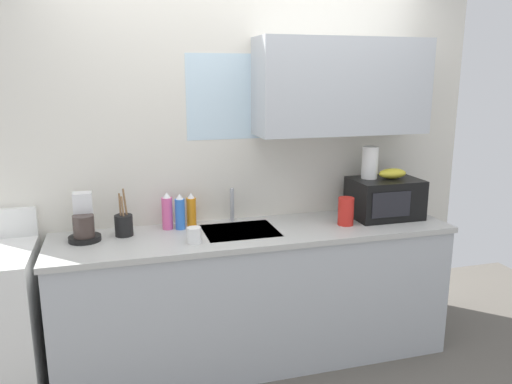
% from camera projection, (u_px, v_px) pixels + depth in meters
% --- Properties ---
extents(kitchen_wall_assembly, '(3.32, 0.42, 2.50)m').
position_uv_depth(kitchen_wall_assembly, '(263.00, 150.00, 3.41)').
color(kitchen_wall_assembly, silver).
rests_on(kitchen_wall_assembly, ground).
extents(counter_unit, '(2.55, 0.63, 0.90)m').
position_uv_depth(counter_unit, '(256.00, 294.00, 3.30)').
color(counter_unit, '#B2B7BC').
rests_on(counter_unit, ground).
extents(sink_faucet, '(0.03, 0.03, 0.23)m').
position_uv_depth(sink_faucet, '(232.00, 205.00, 3.37)').
color(sink_faucet, '#B2B5BA').
rests_on(sink_faucet, counter_unit).
extents(microwave, '(0.46, 0.35, 0.27)m').
position_uv_depth(microwave, '(385.00, 198.00, 3.47)').
color(microwave, black).
rests_on(microwave, counter_unit).
extents(banana_bunch, '(0.20, 0.11, 0.07)m').
position_uv_depth(banana_bunch, '(392.00, 173.00, 3.44)').
color(banana_bunch, gold).
rests_on(banana_bunch, microwave).
extents(paper_towel_roll, '(0.11, 0.11, 0.22)m').
position_uv_depth(paper_towel_roll, '(370.00, 163.00, 3.43)').
color(paper_towel_roll, white).
rests_on(paper_towel_roll, microwave).
extents(coffee_maker, '(0.19, 0.21, 0.28)m').
position_uv_depth(coffee_maker, '(84.00, 223.00, 3.00)').
color(coffee_maker, black).
rests_on(coffee_maker, counter_unit).
extents(dish_soap_bottle_orange, '(0.06, 0.06, 0.22)m').
position_uv_depth(dish_soap_bottle_orange, '(191.00, 210.00, 3.27)').
color(dish_soap_bottle_orange, orange).
rests_on(dish_soap_bottle_orange, counter_unit).
extents(dish_soap_bottle_blue, '(0.06, 0.06, 0.23)m').
position_uv_depth(dish_soap_bottle_blue, '(180.00, 212.00, 3.20)').
color(dish_soap_bottle_blue, blue).
rests_on(dish_soap_bottle_blue, counter_unit).
extents(dish_soap_bottle_pink, '(0.07, 0.07, 0.24)m').
position_uv_depth(dish_soap_bottle_pink, '(167.00, 212.00, 3.20)').
color(dish_soap_bottle_pink, '#E55999').
rests_on(dish_soap_bottle_pink, counter_unit).
extents(cereal_canister, '(0.10, 0.10, 0.18)m').
position_uv_depth(cereal_canister, '(346.00, 211.00, 3.29)').
color(cereal_canister, red).
rests_on(cereal_canister, counter_unit).
extents(mug_white, '(0.08, 0.08, 0.09)m').
position_uv_depth(mug_white, '(194.00, 235.00, 2.95)').
color(mug_white, white).
rests_on(mug_white, counter_unit).
extents(utensil_crock, '(0.11, 0.11, 0.29)m').
position_uv_depth(utensil_crock, '(124.00, 225.00, 3.08)').
color(utensil_crock, black).
rests_on(utensil_crock, counter_unit).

